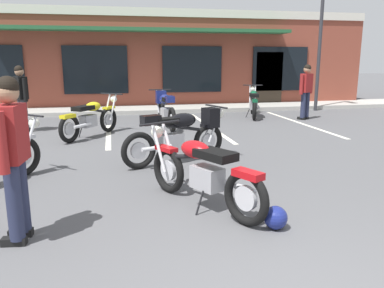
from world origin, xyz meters
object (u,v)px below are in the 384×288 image
person_in_black_shirt (13,151)px  person_in_shorts_foreground (306,89)px  motorcycle_silver_naked (181,133)px  person_by_back_row (21,95)px  motorcycle_foreground_classic (202,171)px  motorcycle_red_sportbike (91,118)px  motorcycle_green_cafe_racer (166,108)px  parking_lot_lamp_post (323,16)px  motorcycle_blue_standard (254,103)px  helmet_on_pavement (276,218)px

person_in_black_shirt → person_in_shorts_foreground: bearing=45.6°
motorcycle_silver_naked → person_by_back_row: size_ratio=1.20×
motorcycle_foreground_classic → person_by_back_row: size_ratio=1.14×
motorcycle_foreground_classic → person_by_back_row: person_by_back_row is taller
motorcycle_silver_naked → person_in_black_shirt: 3.50m
motorcycle_red_sportbike → person_by_back_row: person_by_back_row is taller
motorcycle_green_cafe_racer → person_by_back_row: person_by_back_row is taller
motorcycle_silver_naked → person_in_shorts_foreground: bearing=42.2°
person_in_shorts_foreground → parking_lot_lamp_post: (1.43, 1.78, 2.33)m
person_in_black_shirt → motorcycle_red_sportbike: bearing=85.2°
motorcycle_red_sportbike → parking_lot_lamp_post: (7.75, 3.26, 2.82)m
motorcycle_silver_naked → person_in_shorts_foreground: 6.26m
motorcycle_silver_naked → person_in_black_shirt: size_ratio=1.20×
motorcycle_foreground_classic → person_in_black_shirt: bearing=-165.0°
motorcycle_blue_standard → parking_lot_lamp_post: parking_lot_lamp_post is taller
motorcycle_blue_standard → person_in_black_shirt: (-5.44, -7.79, 0.49)m
helmet_on_pavement → parking_lot_lamp_post: bearing=58.3°
motorcycle_foreground_classic → person_in_black_shirt: person_in_black_shirt is taller
motorcycle_red_sportbike → helmet_on_pavement: (2.21, -5.72, -0.33)m
motorcycle_silver_naked → person_in_black_shirt: (-2.16, -2.73, 0.42)m
person_by_back_row → motorcycle_green_cafe_racer: bearing=-0.4°
person_by_back_row → helmet_on_pavement: bearing=-59.9°
motorcycle_red_sportbike → person_by_back_row: 2.09m
person_in_shorts_foreground → helmet_on_pavement: bearing=-119.7°
person_in_black_shirt → helmet_on_pavement: size_ratio=6.44×
motorcycle_silver_naked → parking_lot_lamp_post: parking_lot_lamp_post is taller
motorcycle_blue_standard → parking_lot_lamp_post: bearing=18.3°
motorcycle_silver_naked → person_in_shorts_foreground: person_in_shorts_foreground is taller
motorcycle_blue_standard → motorcycle_green_cafe_racer: size_ratio=0.97×
person_by_back_row → motorcycle_blue_standard: bearing=10.8°
motorcycle_silver_naked → motorcycle_blue_standard: size_ratio=0.98×
person_by_back_row → helmet_on_pavement: person_by_back_row is taller
helmet_on_pavement → parking_lot_lamp_post: parking_lot_lamp_post is taller
motorcycle_green_cafe_racer → motorcycle_red_sportbike: bearing=-151.7°
motorcycle_silver_naked → motorcycle_blue_standard: bearing=57.1°
motorcycle_blue_standard → helmet_on_pavement: bearing=-108.9°
motorcycle_silver_naked → helmet_on_pavement: 3.07m
motorcycle_green_cafe_racer → person_in_shorts_foreground: bearing=5.6°
motorcycle_blue_standard → motorcycle_green_cafe_racer: bearing=-156.8°
person_in_shorts_foreground → helmet_on_pavement: size_ratio=6.44×
motorcycle_red_sportbike → parking_lot_lamp_post: bearing=22.8°
person_in_black_shirt → parking_lot_lamp_post: (8.21, 8.71, 2.33)m
motorcycle_red_sportbike → person_by_back_row: bearing=148.2°
motorcycle_green_cafe_racer → person_in_shorts_foreground: (4.38, 0.43, 0.42)m
motorcycle_red_sportbike → helmet_on_pavement: size_ratio=6.95×
motorcycle_green_cafe_racer → motorcycle_silver_naked: bearing=-93.8°
person_by_back_row → parking_lot_lamp_post: bearing=13.0°
motorcycle_silver_naked → helmet_on_pavement: (0.52, -3.00, -0.40)m
motorcycle_foreground_classic → motorcycle_blue_standard: (3.41, 7.25, 0.00)m
motorcycle_red_sportbike → motorcycle_green_cafe_racer: size_ratio=0.86×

